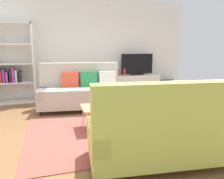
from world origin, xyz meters
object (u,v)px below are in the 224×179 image
bookshelf (11,67)px  table_book_0 (101,105)px  couch_green (165,131)px  tv (137,65)px  storage_trunk (169,87)px  tv_console (136,85)px  coffee_table (112,107)px  couch_beige (81,90)px  potted_plant (118,93)px  vase_0 (118,72)px  bottle_0 (124,72)px

bookshelf → table_book_0: (1.84, -2.45, -0.53)m
couch_green → table_book_0: bearing=114.0°
tv → storage_trunk: 1.32m
tv_console → table_book_0: 2.97m
couch_green → coffee_table: (-0.28, 1.42, -0.05)m
bookshelf → table_book_0: bearing=-53.1°
table_book_0 → tv_console: bearing=55.0°
couch_beige → potted_plant: (0.50, -1.37, 0.19)m
potted_plant → table_book_0: 0.38m
tv_console → vase_0: vase_0 is taller
tv → potted_plant: size_ratio=2.47×
tv → bookshelf: bookshelf is taller
couch_beige → couch_green: bearing=110.0°
storage_trunk → vase_0: size_ratio=3.02×
couch_beige → table_book_0: 1.39m
couch_green → tv_console: bearing=78.5°
couch_beige → bottle_0: 1.81m
bookshelf → couch_beige: bearing=-32.9°
tv → coffee_table: bearing=-121.4°
coffee_table → table_book_0: size_ratio=4.58×
couch_beige → vase_0: size_ratio=11.57×
couch_beige → bookshelf: bookshelf is taller
couch_green → tv: size_ratio=1.98×
table_book_0 → bottle_0: bearing=61.6°
bookshelf → bottle_0: bookshelf is taller
couch_beige → table_book_0: bearing=104.4°
couch_green → vase_0: couch_green is taller
couch_green → tv: (1.22, 3.88, 0.51)m
storage_trunk → tv: bearing=175.8°
couch_green → bookshelf: bearing=126.5°
couch_beige → tv_console: 2.16m
couch_beige → storage_trunk: (2.98, 0.95, -0.23)m
tv_console → vase_0: size_ratio=8.14×
couch_beige → couch_green: 2.91m
table_book_0 → bottle_0: size_ratio=1.14×
tv_console → table_book_0: size_ratio=5.83×
bottle_0 → coffee_table: bearing=-114.1°
bookshelf → potted_plant: size_ratio=5.19×
storage_trunk → vase_0: vase_0 is taller
tv_console → vase_0: bearing=175.1°
tv_console → storage_trunk: bearing=-5.2°
potted_plant → vase_0: potted_plant is taller
storage_trunk → table_book_0: size_ratio=2.17×
coffee_table → potted_plant: 0.28m
tv → storage_trunk: size_ratio=1.92×
couch_beige → tv: 2.20m
potted_plant → bottle_0: size_ratio=1.92×
table_book_0 → coffee_table: bearing=-12.1°
tv → storage_trunk: (1.10, -0.08, -0.73)m
tv → bottle_0: size_ratio=4.76×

